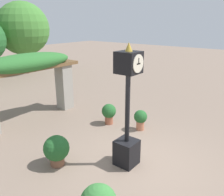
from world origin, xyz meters
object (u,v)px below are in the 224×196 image
Objects in this scene: pedestal_clock at (127,116)px; potted_plant_far_left at (109,112)px; potted_plant_near_left at (140,118)px; potted_plant_far_right at (57,149)px.

pedestal_clock reaches higher than potted_plant_far_left.
potted_plant_far_right is (-3.26, 0.61, 0.04)m from potted_plant_near_left.
potted_plant_near_left is 0.86× the size of potted_plant_far_right.
pedestal_clock is 4.18× the size of potted_plant_far_left.
potted_plant_near_left is at bearing -10.61° from potted_plant_far_right.
potted_plant_far_right is (-2.98, -0.60, 0.01)m from potted_plant_far_left.
potted_plant_far_left is 0.92× the size of potted_plant_far_right.
potted_plant_near_left is 0.94× the size of potted_plant_far_left.
pedestal_clock is at bearing -50.39° from potted_plant_far_right.
potted_plant_far_right is at bearing 129.61° from pedestal_clock.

